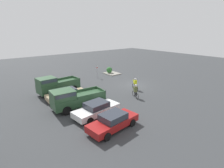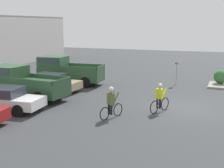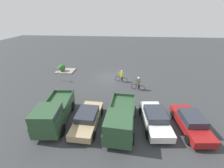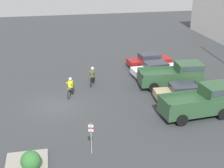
{
  "view_description": "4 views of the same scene",
  "coord_description": "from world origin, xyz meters",
  "px_view_note": "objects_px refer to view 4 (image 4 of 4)",
  "views": [
    {
      "loc": [
        -17.28,
        18.01,
        7.86
      ],
      "look_at": [
        -0.53,
        4.57,
        1.2
      ],
      "focal_mm": 28.0,
      "sensor_mm": 36.0,
      "label": 1
    },
    {
      "loc": [
        -18.51,
        -2.46,
        4.94
      ],
      "look_at": [
        -0.53,
        4.57,
        1.2
      ],
      "focal_mm": 50.0,
      "sensor_mm": 36.0,
      "label": 2
    },
    {
      "loc": [
        -1.91,
        19.9,
        8.67
      ],
      "look_at": [
        -0.53,
        4.57,
        1.2
      ],
      "focal_mm": 24.0,
      "sensor_mm": 36.0,
      "label": 3
    },
    {
      "loc": [
        22.4,
        -0.05,
        10.89
      ],
      "look_at": [
        -0.53,
        4.57,
        1.2
      ],
      "focal_mm": 50.0,
      "sensor_mm": 36.0,
      "label": 4
    }
  ],
  "objects_px": {
    "sedan_0": "(149,60)",
    "fire_lane_sign": "(91,135)",
    "shrub": "(31,161)",
    "sedan_1": "(156,69)",
    "sedan_2": "(183,92)",
    "cyclist_1": "(93,75)",
    "pickup_truck_0": "(175,74)",
    "pickup_truck_1": "(202,101)",
    "cyclist_0": "(71,87)"
  },
  "relations": [
    {
      "from": "sedan_0",
      "to": "fire_lane_sign",
      "type": "distance_m",
      "value": 16.5
    },
    {
      "from": "pickup_truck_0",
      "to": "shrub",
      "type": "height_order",
      "value": "pickup_truck_0"
    },
    {
      "from": "pickup_truck_1",
      "to": "cyclist_0",
      "type": "height_order",
      "value": "pickup_truck_1"
    },
    {
      "from": "pickup_truck_1",
      "to": "cyclist_1",
      "type": "height_order",
      "value": "pickup_truck_1"
    },
    {
      "from": "pickup_truck_0",
      "to": "pickup_truck_1",
      "type": "distance_m",
      "value": 5.53
    },
    {
      "from": "pickup_truck_0",
      "to": "cyclist_1",
      "type": "xyz_separation_m",
      "value": [
        -1.88,
        -7.14,
        -0.25
      ]
    },
    {
      "from": "pickup_truck_1",
      "to": "cyclist_1",
      "type": "bearing_deg",
      "value": -136.86
    },
    {
      "from": "sedan_1",
      "to": "pickup_truck_1",
      "type": "height_order",
      "value": "pickup_truck_1"
    },
    {
      "from": "cyclist_1",
      "to": "shrub",
      "type": "xyz_separation_m",
      "value": [
        11.58,
        -5.0,
        -0.19
      ]
    },
    {
      "from": "pickup_truck_0",
      "to": "cyclist_0",
      "type": "xyz_separation_m",
      "value": [
        0.22,
        -9.27,
        -0.3
      ]
    },
    {
      "from": "pickup_truck_0",
      "to": "pickup_truck_1",
      "type": "bearing_deg",
      "value": -2.04
    },
    {
      "from": "sedan_0",
      "to": "pickup_truck_0",
      "type": "distance_m",
      "value": 5.68
    },
    {
      "from": "cyclist_1",
      "to": "sedan_0",
      "type": "bearing_deg",
      "value": 119.91
    },
    {
      "from": "pickup_truck_0",
      "to": "fire_lane_sign",
      "type": "relative_size",
      "value": 2.73
    },
    {
      "from": "pickup_truck_1",
      "to": "fire_lane_sign",
      "type": "bearing_deg",
      "value": -69.5
    },
    {
      "from": "sedan_2",
      "to": "shrub",
      "type": "height_order",
      "value": "sedan_2"
    },
    {
      "from": "sedan_2",
      "to": "cyclist_1",
      "type": "bearing_deg",
      "value": -124.59
    },
    {
      "from": "pickup_truck_1",
      "to": "fire_lane_sign",
      "type": "xyz_separation_m",
      "value": [
        3.19,
        -8.53,
        0.07
      ]
    },
    {
      "from": "sedan_0",
      "to": "fire_lane_sign",
      "type": "relative_size",
      "value": 2.27
    },
    {
      "from": "pickup_truck_0",
      "to": "sedan_2",
      "type": "xyz_separation_m",
      "value": [
        2.76,
        -0.4,
        -0.47
      ]
    },
    {
      "from": "pickup_truck_1",
      "to": "fire_lane_sign",
      "type": "relative_size",
      "value": 2.62
    },
    {
      "from": "sedan_0",
      "to": "sedan_1",
      "type": "height_order",
      "value": "sedan_0"
    },
    {
      "from": "sedan_0",
      "to": "pickup_truck_0",
      "type": "bearing_deg",
      "value": 6.14
    },
    {
      "from": "pickup_truck_1",
      "to": "cyclist_1",
      "type": "xyz_separation_m",
      "value": [
        -7.41,
        -6.94,
        -0.3
      ]
    },
    {
      "from": "cyclist_0",
      "to": "fire_lane_sign",
      "type": "bearing_deg",
      "value": 3.66
    },
    {
      "from": "pickup_truck_0",
      "to": "cyclist_1",
      "type": "bearing_deg",
      "value": -104.75
    },
    {
      "from": "pickup_truck_0",
      "to": "cyclist_1",
      "type": "relative_size",
      "value": 3.28
    },
    {
      "from": "sedan_0",
      "to": "pickup_truck_0",
      "type": "relative_size",
      "value": 0.83
    },
    {
      "from": "sedan_2",
      "to": "fire_lane_sign",
      "type": "height_order",
      "value": "fire_lane_sign"
    },
    {
      "from": "pickup_truck_0",
      "to": "sedan_2",
      "type": "height_order",
      "value": "pickup_truck_0"
    },
    {
      "from": "sedan_2",
      "to": "cyclist_0",
      "type": "relative_size",
      "value": 2.76
    },
    {
      "from": "sedan_0",
      "to": "shrub",
      "type": "bearing_deg",
      "value": -36.94
    },
    {
      "from": "sedan_2",
      "to": "cyclist_1",
      "type": "height_order",
      "value": "cyclist_1"
    },
    {
      "from": "sedan_0",
      "to": "fire_lane_sign",
      "type": "bearing_deg",
      "value": -29.5
    },
    {
      "from": "sedan_0",
      "to": "cyclist_1",
      "type": "height_order",
      "value": "cyclist_1"
    },
    {
      "from": "sedan_0",
      "to": "sedan_1",
      "type": "xyz_separation_m",
      "value": [
        2.8,
        -0.24,
        0.0
      ]
    },
    {
      "from": "sedan_1",
      "to": "pickup_truck_0",
      "type": "xyz_separation_m",
      "value": [
        2.84,
        0.85,
        0.43
      ]
    },
    {
      "from": "shrub",
      "to": "cyclist_1",
      "type": "bearing_deg",
      "value": 156.64
    },
    {
      "from": "pickup_truck_1",
      "to": "shrub",
      "type": "height_order",
      "value": "pickup_truck_1"
    },
    {
      "from": "sedan_1",
      "to": "cyclist_1",
      "type": "bearing_deg",
      "value": -81.34
    },
    {
      "from": "pickup_truck_1",
      "to": "shrub",
      "type": "bearing_deg",
      "value": -70.73
    },
    {
      "from": "shrub",
      "to": "sedan_1",
      "type": "bearing_deg",
      "value": 138.0
    },
    {
      "from": "cyclist_0",
      "to": "sedan_1",
      "type": "bearing_deg",
      "value": 109.97
    },
    {
      "from": "pickup_truck_1",
      "to": "cyclist_0",
      "type": "bearing_deg",
      "value": -120.32
    },
    {
      "from": "sedan_0",
      "to": "fire_lane_sign",
      "type": "xyz_separation_m",
      "value": [
        14.35,
        -8.12,
        0.56
      ]
    },
    {
      "from": "pickup_truck_0",
      "to": "fire_lane_sign",
      "type": "height_order",
      "value": "pickup_truck_0"
    },
    {
      "from": "sedan_1",
      "to": "sedan_0",
      "type": "bearing_deg",
      "value": 175.02
    },
    {
      "from": "sedan_1",
      "to": "sedan_2",
      "type": "xyz_separation_m",
      "value": [
        5.6,
        0.45,
        -0.04
      ]
    },
    {
      "from": "fire_lane_sign",
      "to": "pickup_truck_0",
      "type": "bearing_deg",
      "value": 134.97
    },
    {
      "from": "shrub",
      "to": "sedan_2",
      "type": "bearing_deg",
      "value": 120.59
    }
  ]
}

